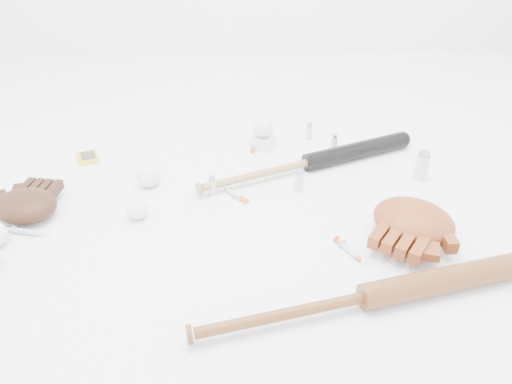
{
  "coord_description": "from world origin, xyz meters",
  "views": [
    {
      "loc": [
        -0.01,
        -1.28,
        0.9
      ],
      "look_at": [
        0.04,
        -0.01,
        0.06
      ],
      "focal_mm": 35.0,
      "sensor_mm": 36.0,
      "label": 1
    }
  ],
  "objects_px": {
    "bat_wood": "(366,297)",
    "bat_dark": "(308,162)",
    "glove_dark": "(25,205)",
    "pedestal": "(263,141)"
  },
  "relations": [
    {
      "from": "bat_wood",
      "to": "bat_dark",
      "type": "bearing_deg",
      "value": 81.66
    },
    {
      "from": "bat_dark",
      "to": "bat_wood",
      "type": "xyz_separation_m",
      "value": [
        0.06,
        -0.65,
        0.0
      ]
    },
    {
      "from": "bat_dark",
      "to": "glove_dark",
      "type": "xyz_separation_m",
      "value": [
        -0.89,
        -0.24,
        0.01
      ]
    },
    {
      "from": "bat_dark",
      "to": "pedestal",
      "type": "xyz_separation_m",
      "value": [
        -0.15,
        0.18,
        -0.01
      ]
    },
    {
      "from": "glove_dark",
      "to": "pedestal",
      "type": "bearing_deg",
      "value": 39.7
    },
    {
      "from": "glove_dark",
      "to": "bat_wood",
      "type": "bearing_deg",
      "value": -13.32
    },
    {
      "from": "bat_wood",
      "to": "glove_dark",
      "type": "distance_m",
      "value": 1.03
    },
    {
      "from": "pedestal",
      "to": "bat_dark",
      "type": "bearing_deg",
      "value": -50.18
    },
    {
      "from": "bat_dark",
      "to": "bat_wood",
      "type": "height_order",
      "value": "bat_wood"
    },
    {
      "from": "bat_wood",
      "to": "glove_dark",
      "type": "height_order",
      "value": "glove_dark"
    }
  ]
}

